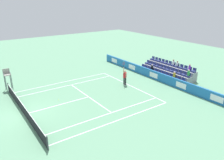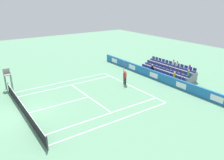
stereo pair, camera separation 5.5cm
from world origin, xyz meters
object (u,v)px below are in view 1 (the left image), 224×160
(loose_tennis_ball, at_px, (59,100))
(tennis_net, at_px, (23,109))
(tennis_player, at_px, (125,77))
(umpire_chair, at_px, (7,76))

(loose_tennis_ball, bearing_deg, tennis_net, 105.86)
(tennis_player, relative_size, loose_tennis_ball, 41.97)
(umpire_chair, bearing_deg, loose_tennis_ball, -149.58)
(umpire_chair, bearing_deg, tennis_net, 178.36)
(tennis_net, height_order, loose_tennis_ball, tennis_net)
(tennis_net, bearing_deg, umpire_chair, -1.64)
(tennis_net, height_order, tennis_player, tennis_player)
(umpire_chair, bearing_deg, tennis_player, -118.74)
(tennis_player, height_order, umpire_chair, tennis_player)
(tennis_player, xyz_separation_m, umpire_chair, (6.21, 11.32, 0.53))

